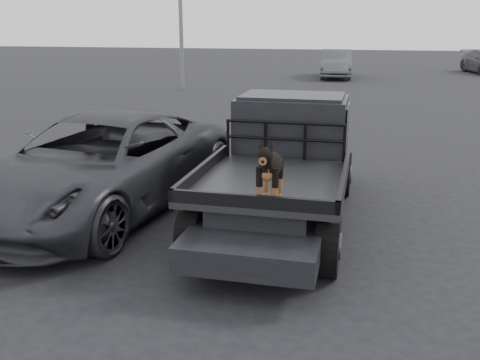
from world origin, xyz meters
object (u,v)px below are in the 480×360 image
(flatbed_ute, at_px, (282,192))
(parked_suv, at_px, (101,164))
(distant_car_a, at_px, (336,64))
(dog, at_px, (270,170))

(flatbed_ute, bearing_deg, parked_suv, -176.99)
(flatbed_ute, height_order, distant_car_a, distant_car_a)
(dog, bearing_deg, flatbed_ute, 94.76)
(parked_suv, relative_size, distant_car_a, 1.16)
(flatbed_ute, distance_m, dog, 2.03)
(dog, distance_m, parked_suv, 3.51)
(flatbed_ute, xyz_separation_m, distant_car_a, (-0.72, 23.23, 0.31))
(flatbed_ute, relative_size, distant_car_a, 1.16)
(dog, bearing_deg, distant_car_a, 92.00)
(distant_car_a, bearing_deg, dog, -92.03)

